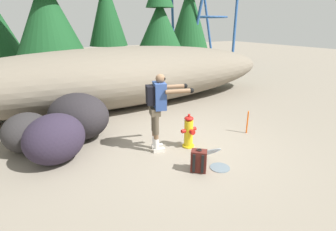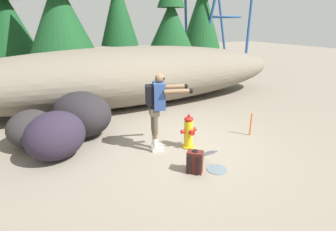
{
  "view_description": "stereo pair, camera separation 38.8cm",
  "coord_description": "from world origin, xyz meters",
  "px_view_note": "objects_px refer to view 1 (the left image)",
  "views": [
    {
      "loc": [
        -3.06,
        -4.68,
        2.75
      ],
      "look_at": [
        -0.19,
        0.22,
        0.75
      ],
      "focal_mm": 28.17,
      "sensor_mm": 36.0,
      "label": 1
    },
    {
      "loc": [
        -2.72,
        -4.87,
        2.75
      ],
      "look_at": [
        -0.19,
        0.22,
        0.75
      ],
      "focal_mm": 28.17,
      "sensor_mm": 36.0,
      "label": 2
    }
  ],
  "objects_px": {
    "fire_hydrant": "(189,132)",
    "boulder_large": "(55,139)",
    "boulder_mid": "(79,116)",
    "survey_stake": "(247,122)",
    "utility_worker": "(159,103)",
    "boulder_small": "(27,132)",
    "spare_backpack": "(199,161)"
  },
  "relations": [
    {
      "from": "spare_backpack",
      "to": "boulder_large",
      "type": "distance_m",
      "value": 2.95
    },
    {
      "from": "utility_worker",
      "to": "boulder_small",
      "type": "xyz_separation_m",
      "value": [
        -2.57,
        1.52,
        -0.69
      ]
    },
    {
      "from": "boulder_mid",
      "to": "spare_backpack",
      "type": "bearing_deg",
      "value": -60.07
    },
    {
      "from": "fire_hydrant",
      "to": "survey_stake",
      "type": "relative_size",
      "value": 1.34
    },
    {
      "from": "boulder_mid",
      "to": "boulder_small",
      "type": "xyz_separation_m",
      "value": [
        -1.18,
        -0.1,
        -0.14
      ]
    },
    {
      "from": "boulder_mid",
      "to": "boulder_small",
      "type": "bearing_deg",
      "value": -175.03
    },
    {
      "from": "fire_hydrant",
      "to": "survey_stake",
      "type": "xyz_separation_m",
      "value": [
        1.79,
        -0.1,
        -0.07
      ]
    },
    {
      "from": "utility_worker",
      "to": "survey_stake",
      "type": "distance_m",
      "value": 2.6
    },
    {
      "from": "fire_hydrant",
      "to": "utility_worker",
      "type": "bearing_deg",
      "value": 163.13
    },
    {
      "from": "fire_hydrant",
      "to": "boulder_large",
      "type": "distance_m",
      "value": 2.88
    },
    {
      "from": "boulder_small",
      "to": "survey_stake",
      "type": "height_order",
      "value": "boulder_small"
    },
    {
      "from": "fire_hydrant",
      "to": "spare_backpack",
      "type": "relative_size",
      "value": 1.71
    },
    {
      "from": "spare_backpack",
      "to": "fire_hydrant",
      "type": "bearing_deg",
      "value": 18.33
    },
    {
      "from": "boulder_small",
      "to": "utility_worker",
      "type": "bearing_deg",
      "value": -30.7
    },
    {
      "from": "fire_hydrant",
      "to": "boulder_large",
      "type": "xyz_separation_m",
      "value": [
        -2.76,
        0.81,
        0.15
      ]
    },
    {
      "from": "utility_worker",
      "to": "spare_backpack",
      "type": "bearing_deg",
      "value": -62.58
    },
    {
      "from": "survey_stake",
      "to": "boulder_large",
      "type": "bearing_deg",
      "value": 168.72
    },
    {
      "from": "boulder_small",
      "to": "survey_stake",
      "type": "xyz_separation_m",
      "value": [
        5.02,
        -1.83,
        -0.13
      ]
    },
    {
      "from": "utility_worker",
      "to": "fire_hydrant",
      "type": "bearing_deg",
      "value": -0.37
    },
    {
      "from": "fire_hydrant",
      "to": "utility_worker",
      "type": "relative_size",
      "value": 0.46
    },
    {
      "from": "boulder_mid",
      "to": "fire_hydrant",
      "type": "bearing_deg",
      "value": -41.67
    },
    {
      "from": "fire_hydrant",
      "to": "spare_backpack",
      "type": "xyz_separation_m",
      "value": [
        -0.44,
        -0.98,
        -0.16
      ]
    },
    {
      "from": "boulder_small",
      "to": "survey_stake",
      "type": "bearing_deg",
      "value": -19.99
    },
    {
      "from": "fire_hydrant",
      "to": "utility_worker",
      "type": "distance_m",
      "value": 1.02
    },
    {
      "from": "utility_worker",
      "to": "boulder_small",
      "type": "relative_size",
      "value": 1.44
    },
    {
      "from": "fire_hydrant",
      "to": "survey_stake",
      "type": "height_order",
      "value": "fire_hydrant"
    },
    {
      "from": "fire_hydrant",
      "to": "survey_stake",
      "type": "bearing_deg",
      "value": -3.2
    },
    {
      "from": "spare_backpack",
      "to": "survey_stake",
      "type": "height_order",
      "value": "survey_stake"
    },
    {
      "from": "boulder_mid",
      "to": "boulder_large",
      "type": "bearing_deg",
      "value": -124.57
    },
    {
      "from": "boulder_small",
      "to": "spare_backpack",
      "type": "bearing_deg",
      "value": -44.09
    },
    {
      "from": "fire_hydrant",
      "to": "spare_backpack",
      "type": "distance_m",
      "value": 1.09
    },
    {
      "from": "utility_worker",
      "to": "boulder_mid",
      "type": "bearing_deg",
      "value": 147.01
    }
  ]
}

